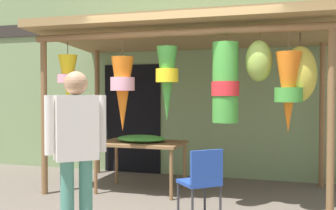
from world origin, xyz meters
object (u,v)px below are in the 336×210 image
Objects in this scene: display_table at (141,147)px; flower_heap_on_table at (142,139)px; folding_chair at (202,178)px; vendor_in_orange at (76,143)px.

display_table is 1.68× the size of flower_heap_on_table.
display_table is at bearing 135.45° from folding_chair.
folding_chair is (1.18, -1.16, -0.29)m from flower_heap_on_table.
flower_heap_on_table is (0.01, -0.01, 0.13)m from display_table.
display_table is 1.49× the size of folding_chair.
vendor_in_orange is (0.17, -2.22, 0.20)m from flower_heap_on_table.
flower_heap_on_table is 0.89× the size of folding_chair.
vendor_in_orange is at bearing -133.47° from folding_chair.
vendor_in_orange reaches higher than display_table.
folding_chair is (1.19, -1.17, -0.17)m from display_table.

